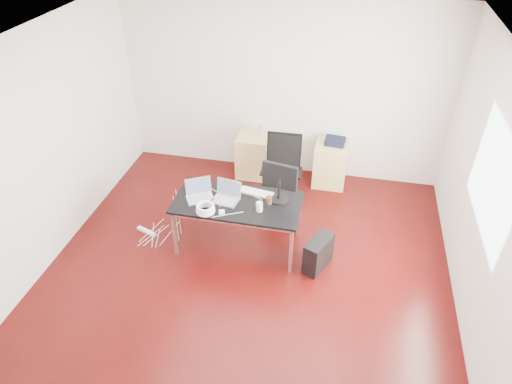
% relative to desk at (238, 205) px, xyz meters
% --- Properties ---
extents(room_shell, '(5.00, 5.00, 5.00)m').
position_rel_desk_xyz_m(room_shell, '(0.26, -0.46, 0.73)').
color(room_shell, '#350606').
rests_on(room_shell, ground).
extents(desk, '(1.60, 0.80, 0.73)m').
position_rel_desk_xyz_m(desk, '(0.00, 0.00, 0.00)').
color(desk, black).
rests_on(desk, ground).
extents(office_chair, '(0.50, 0.51, 1.08)m').
position_rel_desk_xyz_m(office_chair, '(0.39, 1.06, -0.07)').
color(office_chair, black).
rests_on(office_chair, ground).
extents(filing_cabinet_left, '(0.50, 0.50, 0.70)m').
position_rel_desk_xyz_m(filing_cabinet_left, '(-0.19, 1.77, -0.33)').
color(filing_cabinet_left, tan).
rests_on(filing_cabinet_left, ground).
extents(filing_cabinet_right, '(0.50, 0.50, 0.70)m').
position_rel_desk_xyz_m(filing_cabinet_right, '(1.05, 1.77, -0.33)').
color(filing_cabinet_right, tan).
rests_on(filing_cabinet_right, ground).
extents(pc_tower, '(0.37, 0.49, 0.44)m').
position_rel_desk_xyz_m(pc_tower, '(1.07, -0.18, -0.46)').
color(pc_tower, black).
rests_on(pc_tower, ground).
extents(wastebasket, '(0.31, 0.31, 0.28)m').
position_rel_desk_xyz_m(wastebasket, '(0.03, 1.79, -0.54)').
color(wastebasket, black).
rests_on(wastebasket, ground).
extents(power_strip, '(0.30, 0.16, 0.04)m').
position_rel_desk_xyz_m(power_strip, '(-1.33, -0.02, -0.66)').
color(power_strip, white).
rests_on(power_strip, ground).
extents(laptop_left, '(0.41, 0.38, 0.23)m').
position_rel_desk_xyz_m(laptop_left, '(-0.50, -0.01, 0.11)').
color(laptop_left, silver).
rests_on(laptop_left, desk).
extents(laptop_right, '(0.37, 0.30, 0.23)m').
position_rel_desk_xyz_m(laptop_right, '(-0.15, 0.02, 0.11)').
color(laptop_right, silver).
rests_on(laptop_right, desk).
extents(monitor, '(0.45, 0.26, 0.51)m').
position_rel_desk_xyz_m(monitor, '(0.50, 0.17, 0.34)').
color(monitor, black).
rests_on(monitor, desk).
extents(keyboard, '(0.46, 0.21, 0.02)m').
position_rel_desk_xyz_m(keyboard, '(0.20, 0.22, 0.06)').
color(keyboard, white).
rests_on(keyboard, desk).
extents(cup_white, '(0.09, 0.09, 0.12)m').
position_rel_desk_xyz_m(cup_white, '(0.31, -0.13, 0.11)').
color(cup_white, white).
rests_on(cup_white, desk).
extents(cup_brown, '(0.09, 0.09, 0.10)m').
position_rel_desk_xyz_m(cup_brown, '(0.39, 0.05, 0.10)').
color(cup_brown, '#51281C').
rests_on(cup_brown, desk).
extents(cable_coil, '(0.24, 0.24, 0.11)m').
position_rel_desk_xyz_m(cable_coil, '(-0.33, -0.29, 0.11)').
color(cable_coil, white).
rests_on(cable_coil, desk).
extents(power_adapter, '(0.09, 0.09, 0.03)m').
position_rel_desk_xyz_m(power_adapter, '(-0.13, -0.27, 0.07)').
color(power_adapter, white).
rests_on(power_adapter, desk).
extents(speaker, '(0.11, 0.10, 0.18)m').
position_rel_desk_xyz_m(speaker, '(-0.10, 1.81, 0.11)').
color(speaker, '#9E9E9E').
rests_on(speaker, filing_cabinet_left).
extents(navy_garment, '(0.32, 0.27, 0.09)m').
position_rel_desk_xyz_m(navy_garment, '(1.08, 1.79, 0.07)').
color(navy_garment, black).
rests_on(navy_garment, filing_cabinet_right).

